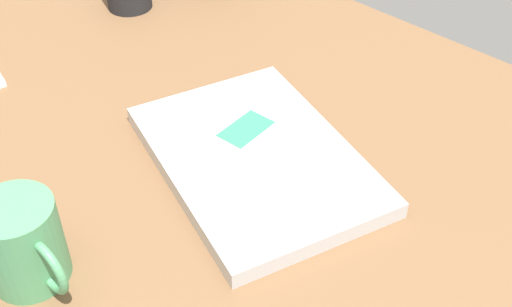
# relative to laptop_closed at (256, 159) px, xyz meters

# --- Properties ---
(desk_surface) EXTENTS (1.20, 0.80, 0.03)m
(desk_surface) POSITION_rel_laptop_closed_xyz_m (-0.09, 0.03, -0.03)
(desk_surface) COLOR brown
(desk_surface) RESTS_ON ground
(laptop_closed) EXTENTS (0.37, 0.31, 0.02)m
(laptop_closed) POSITION_rel_laptop_closed_xyz_m (0.00, 0.00, 0.00)
(laptop_closed) COLOR #B7BABC
(laptop_closed) RESTS_ON desk_surface
(cell_phone_on_laptop) EXTENTS (0.06, 0.11, 0.01)m
(cell_phone_on_laptop) POSITION_rel_laptop_closed_xyz_m (-0.03, 0.02, 0.02)
(cell_phone_on_laptop) COLOR silver
(cell_phone_on_laptop) RESTS_ON laptop_closed
(coffee_mug) EXTENTS (0.12, 0.08, 0.10)m
(coffee_mug) POSITION_rel_laptop_closed_xyz_m (-0.05, -0.28, 0.04)
(coffee_mug) COLOR #4C9360
(coffee_mug) RESTS_ON desk_surface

